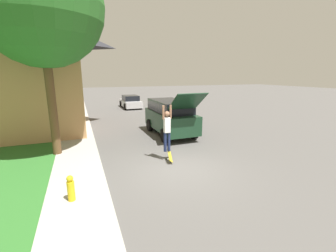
{
  "coord_description": "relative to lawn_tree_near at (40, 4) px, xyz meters",
  "views": [
    {
      "loc": [
        -3.34,
        -7.54,
        3.6
      ],
      "look_at": [
        0.68,
        2.57,
        1.09
      ],
      "focal_mm": 24.0,
      "sensor_mm": 36.0,
      "label": 1
    }
  ],
  "objects": [
    {
      "name": "ground_plane",
      "position": [
        4.44,
        -3.3,
        -6.29
      ],
      "size": [
        120.0,
        120.0,
        0.0
      ],
      "primitive_type": "plane",
      "color": "#54514F"
    },
    {
      "name": "skateboarder",
      "position": [
        4.43,
        -2.34,
        -4.87
      ],
      "size": [
        0.41,
        0.23,
        1.98
      ],
      "color": "#192347",
      "rests_on": "ground_plane"
    },
    {
      "name": "fire_hydrant",
      "position": [
        0.68,
        -4.48,
        -5.82
      ],
      "size": [
        0.2,
        0.2,
        0.76
      ],
      "color": "gold",
      "rests_on": "sidewalk"
    },
    {
      "name": "skateboard",
      "position": [
        4.48,
        -2.54,
        -6.04
      ],
      "size": [
        0.37,
        0.77,
        0.39
      ],
      "color": "#A89323",
      "rests_on": "ground_plane"
    },
    {
      "name": "suv_parked",
      "position": [
        6.14,
        1.48,
        -5.15
      ],
      "size": [
        2.02,
        5.12,
        2.74
      ],
      "color": "#193823",
      "rests_on": "ground_plane"
    },
    {
      "name": "sidewalk",
      "position": [
        0.84,
        2.7,
        -6.24
      ],
      "size": [
        1.8,
        80.0,
        0.1
      ],
      "color": "#ADA89E",
      "rests_on": "ground_plane"
    },
    {
      "name": "car_down_street",
      "position": [
        6.38,
        13.65,
        -5.64
      ],
      "size": [
        1.89,
        4.12,
        1.37
      ],
      "color": "#B7B7BC",
      "rests_on": "ground_plane"
    },
    {
      "name": "lawn_tree_near",
      "position": [
        0.0,
        0.0,
        0.0
      ],
      "size": [
        4.95,
        4.95,
        8.7
      ],
      "color": "brown",
      "rests_on": "lawn"
    }
  ]
}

